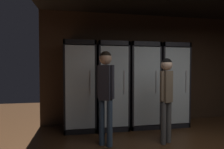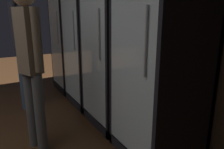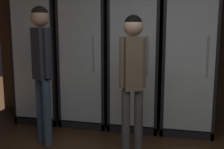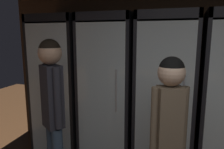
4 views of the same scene
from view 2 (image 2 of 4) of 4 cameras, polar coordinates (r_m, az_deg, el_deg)
name	(u,v)px [view 2 (image 2 of 4)]	position (r m, az deg, el deg)	size (l,w,h in m)	color
wall_back	(180,3)	(2.29, 17.66, 17.68)	(6.00, 0.06, 2.80)	#382619
cooler_far_left	(76,34)	(3.85, -9.50, 10.57)	(0.69, 0.68, 2.00)	black
cooler_left	(94,38)	(3.17, -4.78, 9.72)	(0.69, 0.68, 2.00)	black
cooler_center	(121,42)	(2.53, 2.41, 8.57)	(0.69, 0.68, 2.00)	black
cooler_right	(165,51)	(1.95, 13.97, 6.07)	(0.69, 0.68, 2.00)	black
shopper_near	(29,48)	(2.05, -21.18, 6.51)	(0.28, 0.21, 1.58)	#4C4C4C
shopper_far	(21,32)	(3.16, -23.06, 10.40)	(0.29, 0.25, 1.70)	#384C66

